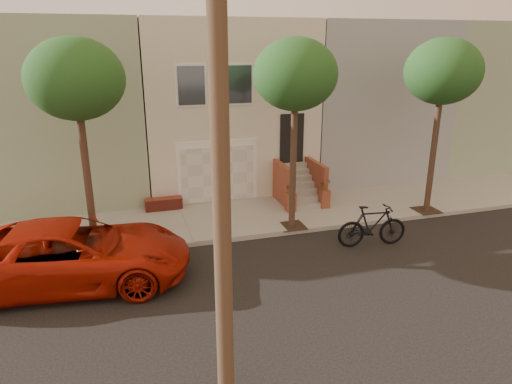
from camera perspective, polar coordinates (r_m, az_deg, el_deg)
name	(u,v)px	position (r m, az deg, el deg)	size (l,w,h in m)	color
ground	(309,289)	(12.55, 6.57, -11.89)	(90.00, 90.00, 0.00)	black
sidewalk	(253,217)	(17.08, -0.44, -3.08)	(40.00, 3.70, 0.15)	gray
house_row	(217,101)	(21.74, -4.85, 11.19)	(33.10, 11.70, 7.00)	beige
tree_left	(76,81)	(13.91, -21.55, 12.80)	(2.70, 2.57, 6.30)	#2D2116
tree_mid	(295,76)	(14.90, 4.94, 14.23)	(2.70, 2.57, 6.30)	#2D2116
tree_right	(443,73)	(17.67, 22.29, 13.60)	(2.70, 2.57, 6.30)	#2D2116
pickup_truck	(72,254)	(13.30, -21.98, -7.17)	(2.89, 6.26, 1.74)	#A61807
motorcycle	(372,226)	(15.10, 14.29, -4.10)	(0.65, 2.29, 1.37)	black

